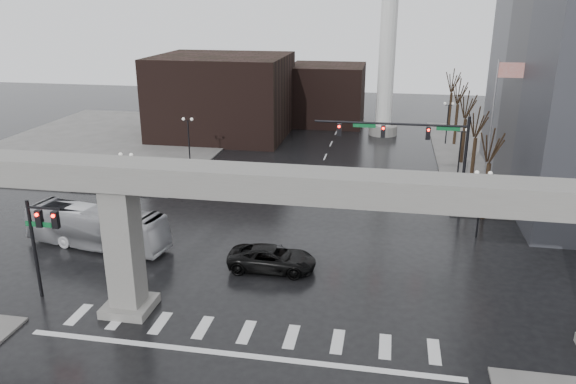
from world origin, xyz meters
name	(u,v)px	position (x,y,z in m)	size (l,w,h in m)	color
ground	(251,322)	(0.00, 0.00, 0.00)	(160.00, 160.00, 0.00)	black
sidewalk_ne	(571,163)	(26.00, 36.00, 0.07)	(28.00, 36.00, 0.15)	slate
sidewalk_nw	(115,142)	(-26.00, 36.00, 0.07)	(28.00, 36.00, 0.15)	slate
elevated_guideway	(273,204)	(1.26, 0.00, 6.88)	(48.00, 2.60, 8.70)	gray
building_far_left	(222,96)	(-14.00, 42.00, 5.00)	(16.00, 14.00, 10.00)	black
building_far_mid	(327,94)	(-2.00, 52.00, 4.00)	(10.00, 10.00, 8.00)	black
smokestack	(389,27)	(6.00, 46.00, 13.35)	(3.60, 3.60, 30.00)	white
signal_mast_arm	(417,142)	(8.99, 18.80, 5.83)	(12.12, 0.43, 8.00)	black
signal_left_pole	(41,233)	(-12.25, 0.50, 4.07)	(2.30, 0.30, 6.00)	black
flagpole_assembly	(496,116)	(15.29, 22.00, 7.53)	(2.06, 0.12, 12.00)	silver
lamp_right_0	(481,193)	(13.50, 14.00, 3.47)	(1.22, 0.32, 5.11)	black
lamp_right_1	(460,145)	(13.50, 28.00, 3.47)	(1.22, 0.32, 5.11)	black
lamp_right_2	(448,116)	(13.50, 42.00, 3.47)	(1.22, 0.32, 5.11)	black
lamp_left_0	(128,173)	(-13.50, 14.00, 3.47)	(1.22, 0.32, 5.11)	black
lamp_left_1	(188,133)	(-13.50, 28.00, 3.47)	(1.22, 0.32, 5.11)	black
lamp_left_2	(227,108)	(-13.50, 42.00, 3.47)	(1.22, 0.32, 5.11)	black
tree_right_0	(487,185)	(14.53, 18.02, 2.79)	(1.09, 1.58, 7.50)	black
tree_right_1	(474,157)	(14.53, 26.02, 2.85)	(1.09, 1.61, 7.67)	black
tree_right_2	(464,137)	(14.53, 34.02, 2.91)	(1.10, 1.63, 7.85)	black
tree_right_3	(456,120)	(14.53, 42.02, 2.98)	(1.11, 1.66, 8.02)	black
tree_right_4	(450,108)	(14.53, 50.02, 3.04)	(1.12, 1.69, 8.19)	black
pickup_truck	(272,259)	(-0.15, 6.28, 0.78)	(2.60, 5.64, 1.57)	black
city_bus	(97,227)	(-12.95, 7.62, 1.47)	(2.47, 10.57, 2.94)	#B3B3B8
far_car	(251,179)	(-5.63, 22.72, 0.65)	(1.53, 3.81, 1.30)	black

